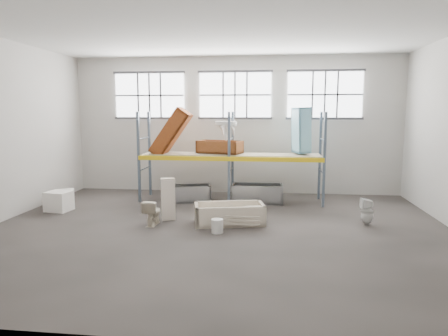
# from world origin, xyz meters

# --- Properties ---
(floor) EXTENTS (12.00, 10.00, 0.10)m
(floor) POSITION_xyz_m (0.00, 0.00, -0.05)
(floor) COLOR #4C4541
(floor) RESTS_ON ground
(ceiling) EXTENTS (12.00, 10.00, 0.10)m
(ceiling) POSITION_xyz_m (0.00, 0.00, 5.05)
(ceiling) COLOR silver
(ceiling) RESTS_ON ground
(wall_back) EXTENTS (12.00, 0.10, 5.00)m
(wall_back) POSITION_xyz_m (0.00, 5.05, 2.50)
(wall_back) COLOR #B3AFA7
(wall_back) RESTS_ON ground
(wall_front) EXTENTS (12.00, 0.10, 5.00)m
(wall_front) POSITION_xyz_m (0.00, -5.05, 2.50)
(wall_front) COLOR #B9B5AC
(wall_front) RESTS_ON ground
(window_left) EXTENTS (2.60, 0.04, 1.60)m
(window_left) POSITION_xyz_m (-3.20, 4.94, 3.60)
(window_left) COLOR white
(window_left) RESTS_ON wall_back
(window_mid) EXTENTS (2.60, 0.04, 1.60)m
(window_mid) POSITION_xyz_m (0.00, 4.94, 3.60)
(window_mid) COLOR white
(window_mid) RESTS_ON wall_back
(window_right) EXTENTS (2.60, 0.04, 1.60)m
(window_right) POSITION_xyz_m (3.20, 4.94, 3.60)
(window_right) COLOR white
(window_right) RESTS_ON wall_back
(rack_upright_la) EXTENTS (0.08, 0.08, 3.00)m
(rack_upright_la) POSITION_xyz_m (-3.00, 2.90, 1.50)
(rack_upright_la) COLOR slate
(rack_upright_la) RESTS_ON floor
(rack_upright_lb) EXTENTS (0.08, 0.08, 3.00)m
(rack_upright_lb) POSITION_xyz_m (-3.00, 4.10, 1.50)
(rack_upright_lb) COLOR slate
(rack_upright_lb) RESTS_ON floor
(rack_upright_ma) EXTENTS (0.08, 0.08, 3.00)m
(rack_upright_ma) POSITION_xyz_m (0.00, 2.90, 1.50)
(rack_upright_ma) COLOR slate
(rack_upright_ma) RESTS_ON floor
(rack_upright_mb) EXTENTS (0.08, 0.08, 3.00)m
(rack_upright_mb) POSITION_xyz_m (0.00, 4.10, 1.50)
(rack_upright_mb) COLOR slate
(rack_upright_mb) RESTS_ON floor
(rack_upright_ra) EXTENTS (0.08, 0.08, 3.00)m
(rack_upright_ra) POSITION_xyz_m (3.00, 2.90, 1.50)
(rack_upright_ra) COLOR slate
(rack_upright_ra) RESTS_ON floor
(rack_upright_rb) EXTENTS (0.08, 0.08, 3.00)m
(rack_upright_rb) POSITION_xyz_m (3.00, 4.10, 1.50)
(rack_upright_rb) COLOR slate
(rack_upright_rb) RESTS_ON floor
(rack_beam_front) EXTENTS (6.00, 0.10, 0.14)m
(rack_beam_front) POSITION_xyz_m (0.00, 2.90, 1.50)
(rack_beam_front) COLOR yellow
(rack_beam_front) RESTS_ON floor
(rack_beam_back) EXTENTS (6.00, 0.10, 0.14)m
(rack_beam_back) POSITION_xyz_m (0.00, 4.10, 1.50)
(rack_beam_back) COLOR yellow
(rack_beam_back) RESTS_ON floor
(shelf_deck) EXTENTS (5.90, 1.10, 0.03)m
(shelf_deck) POSITION_xyz_m (0.00, 3.50, 1.58)
(shelf_deck) COLOR gray
(shelf_deck) RESTS_ON floor
(wet_patch) EXTENTS (1.80, 1.80, 0.00)m
(wet_patch) POSITION_xyz_m (0.00, 2.70, 0.00)
(wet_patch) COLOR black
(wet_patch) RESTS_ON floor
(bathtub_beige) EXTENTS (2.00, 1.25, 0.55)m
(bathtub_beige) POSITION_xyz_m (0.24, 0.66, 0.27)
(bathtub_beige) COLOR beige
(bathtub_beige) RESTS_ON floor
(cistern_spare) EXTENTS (0.50, 0.37, 0.43)m
(cistern_spare) POSITION_xyz_m (0.91, 0.65, 0.28)
(cistern_spare) COLOR beige
(cistern_spare) RESTS_ON bathtub_beige
(sink_in_tub) EXTENTS (0.58, 0.58, 0.15)m
(sink_in_tub) POSITION_xyz_m (0.24, 0.50, 0.16)
(sink_in_tub) COLOR beige
(sink_in_tub) RESTS_ON bathtub_beige
(toilet_beige) EXTENTS (0.43, 0.69, 0.68)m
(toilet_beige) POSITION_xyz_m (-1.79, 0.32, 0.34)
(toilet_beige) COLOR beige
(toilet_beige) RESTS_ON floor
(cistern_tall) EXTENTS (0.44, 0.36, 1.18)m
(cistern_tall) POSITION_xyz_m (-1.50, 0.87, 0.59)
(cistern_tall) COLOR beige
(cistern_tall) RESTS_ON floor
(toilet_white) EXTENTS (0.37, 0.36, 0.72)m
(toilet_white) POSITION_xyz_m (3.92, 1.00, 0.36)
(toilet_white) COLOR white
(toilet_white) RESTS_ON floor
(steel_tub_left) EXTENTS (1.60, 1.00, 0.55)m
(steel_tub_left) POSITION_xyz_m (-1.41, 3.24, 0.27)
(steel_tub_left) COLOR #989A9F
(steel_tub_left) RESTS_ON floor
(steel_tub_right) EXTENTS (1.69, 0.80, 0.61)m
(steel_tub_right) POSITION_xyz_m (0.90, 3.31, 0.31)
(steel_tub_right) COLOR #9DA0A4
(steel_tub_right) RESTS_ON floor
(rust_tub_flat) EXTENTS (1.63, 1.13, 0.42)m
(rust_tub_flat) POSITION_xyz_m (-0.39, 3.62, 1.82)
(rust_tub_flat) COLOR brown
(rust_tub_flat) RESTS_ON shelf_deck
(rust_tub_tilted) EXTENTS (1.42, 0.84, 1.72)m
(rust_tub_tilted) POSITION_xyz_m (-2.05, 3.51, 2.29)
(rust_tub_tilted) COLOR #934913
(rust_tub_tilted) RESTS_ON shelf_deck
(sink_on_shelf) EXTENTS (0.84, 0.72, 0.65)m
(sink_on_shelf) POSITION_xyz_m (-0.15, 3.33, 2.09)
(sink_on_shelf) COLOR silver
(sink_on_shelf) RESTS_ON rust_tub_flat
(blue_tub_upright) EXTENTS (0.67, 0.81, 1.50)m
(blue_tub_upright) POSITION_xyz_m (2.31, 3.68, 2.40)
(blue_tub_upright) COLOR #82C6DF
(blue_tub_upright) RESTS_ON shelf_deck
(bucket) EXTENTS (0.37, 0.37, 0.35)m
(bucket) POSITION_xyz_m (0.03, -0.19, 0.17)
(bucket) COLOR silver
(bucket) RESTS_ON floor
(carton_near) EXTENTS (0.77, 0.69, 0.59)m
(carton_near) POSITION_xyz_m (-5.08, 1.47, 0.30)
(carton_near) COLOR white
(carton_near) RESTS_ON floor
(carton_far) EXTENTS (0.78, 0.78, 0.49)m
(carton_far) POSITION_xyz_m (-5.29, 2.18, 0.25)
(carton_far) COLOR silver
(carton_far) RESTS_ON floor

